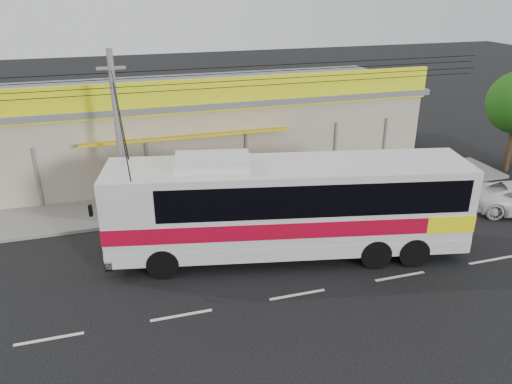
# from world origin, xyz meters

# --- Properties ---
(ground) EXTENTS (120.00, 120.00, 0.00)m
(ground) POSITION_xyz_m (0.00, 0.00, 0.00)
(ground) COLOR black
(ground) RESTS_ON ground
(sidewalk) EXTENTS (30.00, 3.20, 0.15)m
(sidewalk) POSITION_xyz_m (0.00, 6.00, 0.07)
(sidewalk) COLOR gray
(sidewalk) RESTS_ON ground
(lane_markings) EXTENTS (50.00, 0.12, 0.01)m
(lane_markings) POSITION_xyz_m (0.00, -2.50, 0.00)
(lane_markings) COLOR silver
(lane_markings) RESTS_ON ground
(storefront_building) EXTENTS (22.60, 9.20, 5.70)m
(storefront_building) POSITION_xyz_m (-0.01, 11.54, 2.30)
(storefront_building) COLOR #ADA58C
(storefront_building) RESTS_ON ground
(coach_bus) EXTENTS (13.76, 5.50, 4.15)m
(coach_bus) POSITION_xyz_m (0.81, 0.18, 2.22)
(coach_bus) COLOR silver
(coach_bus) RESTS_ON ground
(motorbike_red) EXTENTS (2.05, 1.51, 1.03)m
(motorbike_red) POSITION_xyz_m (-3.56, 5.58, 0.66)
(motorbike_red) COLOR maroon
(motorbike_red) RESTS_ON sidewalk
(utility_pole) EXTENTS (34.00, 14.00, 7.53)m
(utility_pole) POSITION_xyz_m (-5.23, 4.85, 6.21)
(utility_pole) COLOR #61615F
(utility_pole) RESTS_ON ground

